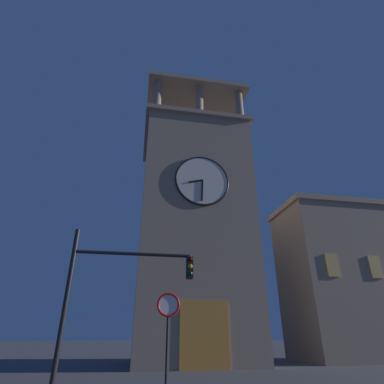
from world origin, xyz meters
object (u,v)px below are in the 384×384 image
object	(u,v)px
clocktower	(192,229)
no_horn_sign	(168,315)
traffic_signal_near	(113,286)
adjacent_wing_building	(370,278)

from	to	relation	value
clocktower	no_horn_sign	world-z (taller)	clocktower
clocktower	traffic_signal_near	xyz separation A→B (m)	(5.26, 14.04, -6.84)
adjacent_wing_building	clocktower	bearing A→B (deg)	0.36
traffic_signal_near	no_horn_sign	xyz separation A→B (m)	(-1.87, 0.06, -0.88)
traffic_signal_near	no_horn_sign	size ratio (longest dim) A/B	1.63
no_horn_sign	clocktower	bearing A→B (deg)	-103.52
clocktower	adjacent_wing_building	bearing A→B (deg)	-179.64
clocktower	adjacent_wing_building	distance (m)	16.97
clocktower	no_horn_sign	size ratio (longest dim) A/B	8.26
adjacent_wing_building	traffic_signal_near	world-z (taller)	adjacent_wing_building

